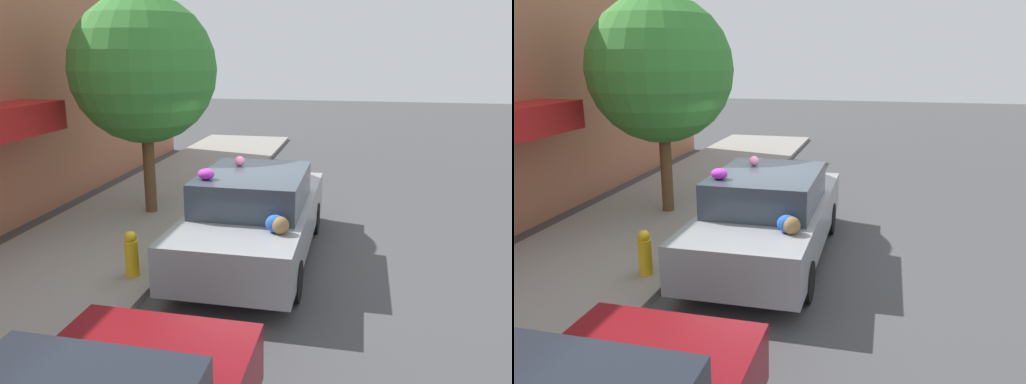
{
  "view_description": "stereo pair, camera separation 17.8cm",
  "coord_description": "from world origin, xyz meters",
  "views": [
    {
      "loc": [
        -7.63,
        -1.72,
        3.29
      ],
      "look_at": [
        0.0,
        -0.11,
        1.14
      ],
      "focal_mm": 35.0,
      "sensor_mm": 36.0,
      "label": 1
    },
    {
      "loc": [
        -7.59,
        -1.89,
        3.29
      ],
      "look_at": [
        0.0,
        -0.11,
        1.14
      ],
      "focal_mm": 35.0,
      "sensor_mm": 36.0,
      "label": 2
    }
  ],
  "objects": [
    {
      "name": "ground_plane",
      "position": [
        0.0,
        0.0,
        0.0
      ],
      "size": [
        60.0,
        60.0,
        0.0
      ],
      "primitive_type": "plane",
      "color": "#424244"
    },
    {
      "name": "sidewalk_curb",
      "position": [
        0.0,
        2.7,
        0.05
      ],
      "size": [
        24.0,
        3.2,
        0.11
      ],
      "color": "gray",
      "rests_on": "ground"
    },
    {
      "name": "street_tree",
      "position": [
        1.76,
        2.52,
        3.0
      ],
      "size": [
        2.88,
        2.88,
        4.35
      ],
      "color": "brown",
      "rests_on": "sidewalk_curb"
    },
    {
      "name": "fire_hydrant",
      "position": [
        -1.3,
        1.5,
        0.45
      ],
      "size": [
        0.2,
        0.2,
        0.7
      ],
      "color": "gold",
      "rests_on": "sidewalk_curb"
    },
    {
      "name": "art_car",
      "position": [
        -0.02,
        -0.1,
        0.77
      ],
      "size": [
        4.52,
        1.85,
        1.67
      ],
      "rotation": [
        0.0,
        0.0,
        0.0
      ],
      "color": "gray",
      "rests_on": "ground"
    }
  ]
}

